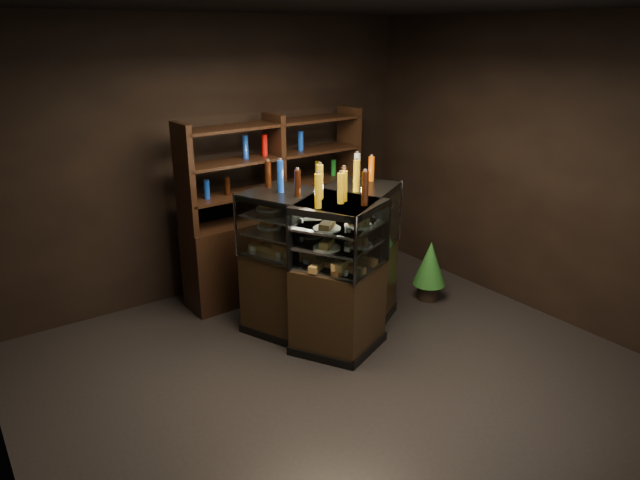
% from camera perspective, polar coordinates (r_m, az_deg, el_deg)
% --- Properties ---
extents(ground, '(5.00, 5.00, 0.00)m').
position_cam_1_polar(ground, '(4.98, 3.04, -14.25)').
color(ground, black).
rests_on(ground, ground).
extents(room_shell, '(5.02, 5.02, 3.01)m').
position_cam_1_polar(room_shell, '(4.21, 3.53, 8.17)').
color(room_shell, black).
rests_on(room_shell, ground).
extents(display_case, '(1.62, 1.46, 1.43)m').
position_cam_1_polar(display_case, '(5.51, 0.95, -4.94)').
color(display_case, black).
rests_on(display_case, ground).
extents(food_display, '(1.22, 1.19, 0.44)m').
position_cam_1_polar(food_display, '(5.29, 1.01, 0.54)').
color(food_display, '#D2944B').
rests_on(food_display, display_case).
extents(bottles_top, '(1.06, 1.05, 0.30)m').
position_cam_1_polar(bottles_top, '(5.15, 1.01, 6.04)').
color(bottles_top, '#B20C0A').
rests_on(bottles_top, display_case).
extents(potted_conifer, '(0.36, 0.36, 0.76)m').
position_cam_1_polar(potted_conifer, '(6.36, 10.96, -2.21)').
color(potted_conifer, black).
rests_on(potted_conifer, ground).
extents(back_shelving, '(2.19, 0.51, 2.00)m').
position_cam_1_polar(back_shelving, '(6.49, -4.36, 0.25)').
color(back_shelving, black).
rests_on(back_shelving, ground).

